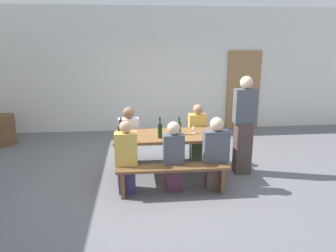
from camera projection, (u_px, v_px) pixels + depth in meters
ground_plane at (168, 175)px, 5.64m from camera, size 24.00×24.00×0.00m
back_wall at (155, 70)px, 8.36m from camera, size 14.00×0.20×3.20m
wooden_door at (243, 90)px, 8.60m from camera, size 0.90×0.06×2.10m
tasting_table at (168, 139)px, 5.47m from camera, size 1.83×0.86×0.75m
bench_near at (173, 173)px, 4.85m from camera, size 1.73×0.30×0.45m
bench_far at (164, 144)px, 6.26m from camera, size 1.73×0.30×0.45m
wine_bottle_0 at (179, 128)px, 5.44m from camera, size 0.07×0.07×0.31m
wine_bottle_1 at (121, 128)px, 5.41m from camera, size 0.08×0.08×0.31m
wine_bottle_2 at (120, 133)px, 5.07m from camera, size 0.08×0.08×0.34m
wine_bottle_3 at (160, 130)px, 5.22m from camera, size 0.07×0.07×0.35m
wine_glass_0 at (215, 133)px, 5.19m from camera, size 0.07×0.07×0.14m
wine_glass_1 at (194, 127)px, 5.50m from camera, size 0.07×0.07×0.15m
seated_guest_near_0 at (126, 159)px, 4.87m from camera, size 0.34×0.24×1.15m
seated_guest_near_1 at (174, 158)px, 4.95m from camera, size 0.32×0.24×1.12m
seated_guest_near_2 at (216, 155)px, 5.01m from camera, size 0.40×0.24×1.17m
seated_guest_far_0 at (129, 138)px, 6.00m from camera, size 0.39×0.24×1.13m
seated_guest_far_1 at (197, 135)px, 6.13m from camera, size 0.34×0.24×1.16m
standing_host at (244, 127)px, 5.55m from camera, size 0.37×0.24×1.74m
wine_barrel at (2, 130)px, 7.30m from camera, size 0.61×0.61×0.68m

